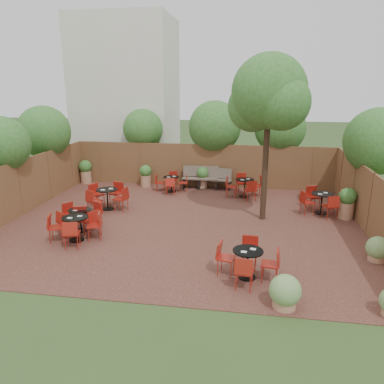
# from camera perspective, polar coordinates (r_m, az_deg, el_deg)

# --- Properties ---
(ground) EXTENTS (80.00, 80.00, 0.00)m
(ground) POSITION_cam_1_polar(r_m,az_deg,el_deg) (12.89, -1.40, -4.84)
(ground) COLOR #354F23
(ground) RESTS_ON ground
(courtyard_paving) EXTENTS (12.00, 10.00, 0.02)m
(courtyard_paving) POSITION_cam_1_polar(r_m,az_deg,el_deg) (12.89, -1.40, -4.79)
(courtyard_paving) COLOR #3B2018
(courtyard_paving) RESTS_ON ground
(fence_back) EXTENTS (12.00, 0.08, 2.00)m
(fence_back) POSITION_cam_1_polar(r_m,az_deg,el_deg) (17.37, 1.56, 4.07)
(fence_back) COLOR #55381F
(fence_back) RESTS_ON ground
(fence_left) EXTENTS (0.08, 10.00, 2.00)m
(fence_left) POSITION_cam_1_polar(r_m,az_deg,el_deg) (14.85, -24.84, 0.52)
(fence_left) COLOR #55381F
(fence_left) RESTS_ON ground
(fence_right) EXTENTS (0.08, 10.00, 2.00)m
(fence_right) POSITION_cam_1_polar(r_m,az_deg,el_deg) (12.95, 25.70, -1.70)
(fence_right) COLOR #55381F
(fence_right) RESTS_ON ground
(neighbour_building) EXTENTS (5.00, 4.00, 8.00)m
(neighbour_building) POSITION_cam_1_polar(r_m,az_deg,el_deg) (20.96, -9.92, 14.16)
(neighbour_building) COLOR beige
(neighbour_building) RESTS_ON ground
(overhang_foliage) EXTENTS (15.50, 10.38, 2.44)m
(overhang_foliage) POSITION_cam_1_polar(r_m,az_deg,el_deg) (15.56, -1.58, 8.91)
(overhang_foliage) COLOR #2D6320
(overhang_foliage) RESTS_ON ground
(courtyard_tree) EXTENTS (2.66, 2.56, 5.61)m
(courtyard_tree) POSITION_cam_1_polar(r_m,az_deg,el_deg) (12.71, 11.67, 14.03)
(courtyard_tree) COLOR black
(courtyard_tree) RESTS_ON courtyard_paving
(park_bench_left) EXTENTS (1.67, 0.61, 1.01)m
(park_bench_left) POSITION_cam_1_polar(r_m,az_deg,el_deg) (17.12, 1.31, 2.32)
(park_bench_left) COLOR brown
(park_bench_left) RESTS_ON courtyard_paving
(park_bench_right) EXTENTS (1.57, 0.67, 0.94)m
(park_bench_right) POSITION_cam_1_polar(r_m,az_deg,el_deg) (17.04, 3.52, 2.11)
(park_bench_right) COLOR brown
(park_bench_right) RESTS_ON courtyard_paving
(bistro_tables) EXTENTS (9.63, 8.78, 0.92)m
(bistro_tables) POSITION_cam_1_polar(r_m,az_deg,el_deg) (13.22, -1.60, -2.19)
(bistro_tables) COLOR black
(bistro_tables) RESTS_ON courtyard_paving
(planters) EXTENTS (11.91, 3.92, 1.12)m
(planters) POSITION_cam_1_polar(r_m,az_deg,el_deg) (16.27, -1.03, 1.81)
(planters) COLOR #A47152
(planters) RESTS_ON courtyard_paving
(low_shrubs) EXTENTS (3.30, 3.31, 0.74)m
(low_shrubs) POSITION_cam_1_polar(r_m,az_deg,el_deg) (9.40, 22.36, -12.07)
(low_shrubs) COLOR #A47152
(low_shrubs) RESTS_ON courtyard_paving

